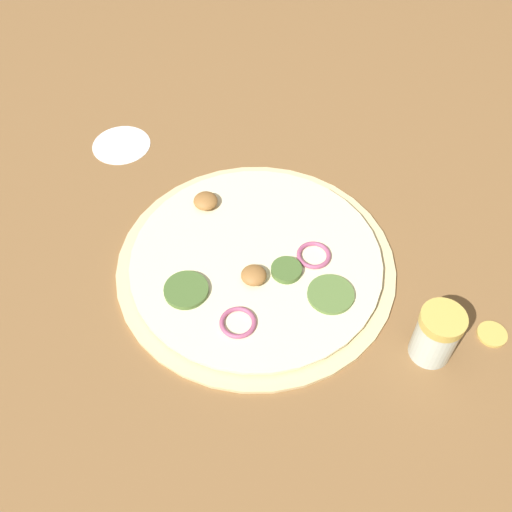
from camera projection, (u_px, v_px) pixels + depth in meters
The scene contains 5 objects.
ground_plane at pixel (256, 266), 0.75m from camera, with size 3.00×3.00×0.00m, color brown.
pizza at pixel (256, 263), 0.75m from camera, with size 0.35×0.35×0.03m.
spice_jar at pixel (436, 335), 0.65m from camera, with size 0.05×0.05×0.07m.
loose_cap at pixel (493, 333), 0.69m from camera, with size 0.03×0.03×0.01m.
flour_patch at pixel (121, 145), 0.89m from camera, with size 0.09×0.09×0.00m.
Camera 1 is at (0.45, 0.04, 0.60)m, focal length 42.00 mm.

